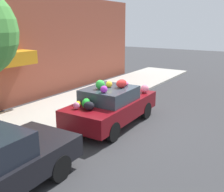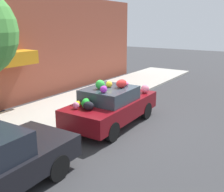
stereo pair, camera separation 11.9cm
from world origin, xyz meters
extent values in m
plane|color=#38383A|center=(0.00, 0.00, 0.00)|extent=(60.00, 60.00, 0.00)
cube|color=#B2ADA3|center=(0.00, 2.70, 0.06)|extent=(24.00, 3.20, 0.11)
cube|color=#9E4C38|center=(0.00, 4.95, 2.46)|extent=(18.00, 0.30, 4.92)
cylinder|color=red|center=(2.30, 1.72, 0.39)|extent=(0.20, 0.20, 0.55)
sphere|color=red|center=(2.30, 1.72, 0.72)|extent=(0.18, 0.18, 0.18)
cube|color=maroon|center=(0.00, 0.04, 0.62)|extent=(3.96, 1.81, 0.61)
cube|color=#333D47|center=(-0.16, 0.03, 1.16)|extent=(1.80, 1.55, 0.46)
cylinder|color=black|center=(1.19, 0.85, 0.32)|extent=(0.64, 0.20, 0.63)
cylinder|color=black|center=(1.23, -0.72, 0.32)|extent=(0.64, 0.20, 0.63)
cylinder|color=black|center=(-1.23, 0.79, 0.32)|extent=(0.64, 0.20, 0.63)
cylinder|color=black|center=(-1.19, -0.78, 0.32)|extent=(0.64, 0.20, 0.63)
ellipsoid|color=red|center=(0.11, -0.28, 1.54)|extent=(0.47, 0.38, 0.30)
ellipsoid|color=pink|center=(-1.49, 0.41, 1.03)|extent=(0.20, 0.24, 0.22)
sphere|color=#8B5E3F|center=(1.69, -0.38, 1.01)|extent=(0.21, 0.21, 0.16)
ellipsoid|color=pink|center=(0.44, -0.26, 1.46)|extent=(0.27, 0.25, 0.15)
ellipsoid|color=black|center=(-1.35, 0.01, 1.06)|extent=(0.37, 0.41, 0.27)
sphere|color=green|center=(-0.47, 0.20, 1.55)|extent=(0.44, 0.44, 0.32)
sphere|color=pink|center=(1.52, -0.49, 1.09)|extent=(0.45, 0.45, 0.32)
sphere|color=pink|center=(-1.24, 0.55, 1.00)|extent=(0.19, 0.19, 0.15)
ellipsoid|color=green|center=(-1.25, 0.21, 1.08)|extent=(0.42, 0.35, 0.32)
sphere|color=#8E5F37|center=(-1.09, 0.65, 1.00)|extent=(0.21, 0.21, 0.15)
sphere|color=purple|center=(-0.80, -0.18, 1.50)|extent=(0.26, 0.26, 0.23)
sphere|color=yellow|center=(-1.29, 0.51, 1.02)|extent=(0.25, 0.25, 0.19)
sphere|color=yellow|center=(-0.06, 0.12, 1.50)|extent=(0.23, 0.23, 0.22)
cylinder|color=black|center=(-3.68, 0.76, 0.31)|extent=(0.64, 0.20, 0.63)
cylinder|color=black|center=(-3.62, -0.89, 0.31)|extent=(0.64, 0.20, 0.63)
camera|label=1|loc=(-7.47, -4.84, 3.52)|focal=42.00mm
camera|label=2|loc=(-7.40, -4.94, 3.52)|focal=42.00mm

